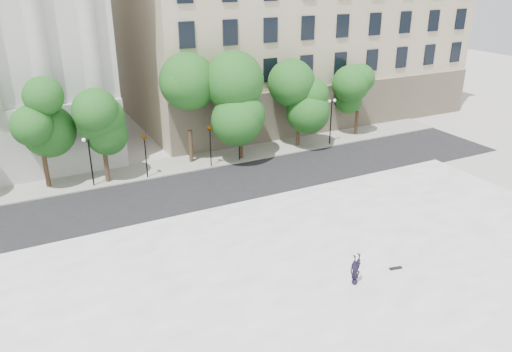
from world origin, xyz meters
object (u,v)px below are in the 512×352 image
Objects in this scene: person_lying at (355,280)px; skateboard at (396,268)px; traffic_light_west at (144,135)px; traffic_light_east at (210,125)px.

person_lying is 2.93m from skateboard.
traffic_light_west is 21.92m from skateboard.
skateboard is at bearing -0.69° from person_lying.
person_lying is (5.48, -20.08, -3.06)m from traffic_light_west.
traffic_light_east is 20.32m from person_lying.
traffic_light_east reaches higher than skateboard.
skateboard is (8.40, -19.98, -3.26)m from traffic_light_west.
traffic_light_west is 5.58m from traffic_light_east.
traffic_light_west is 21.04m from person_lying.
traffic_light_east reaches higher than person_lying.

